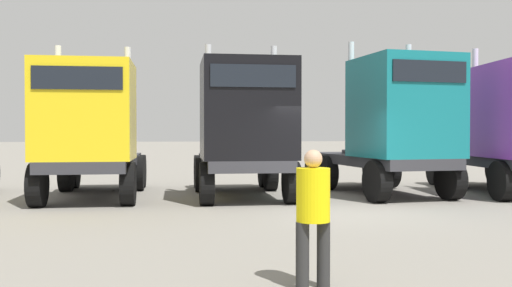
# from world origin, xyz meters

# --- Properties ---
(ground) EXTENTS (200.00, 200.00, 0.00)m
(ground) POSITION_xyz_m (0.00, 0.00, 0.00)
(ground) COLOR gray
(semi_truck_yellow) EXTENTS (2.55, 6.07, 4.27)m
(semi_truck_yellow) POSITION_xyz_m (-5.98, 3.16, 1.92)
(semi_truck_yellow) COLOR #333338
(semi_truck_yellow) RESTS_ON ground
(semi_truck_black) EXTENTS (2.55, 5.71, 4.35)m
(semi_truck_black) POSITION_xyz_m (-1.81, 2.86, 1.97)
(semi_truck_black) COLOR #333338
(semi_truck_black) RESTS_ON ground
(semi_truck_teal) EXTENTS (3.21, 6.10, 4.54)m
(semi_truck_teal) POSITION_xyz_m (2.53, 2.92, 2.08)
(semi_truck_teal) COLOR #333338
(semi_truck_teal) RESTS_ON ground
(visitor_in_hivis) EXTENTS (0.49, 0.49, 1.65)m
(visitor_in_hivis) POSITION_xyz_m (-2.06, -5.99, 0.95)
(visitor_in_hivis) COLOR #2A2A2A
(visitor_in_hivis) RESTS_ON ground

